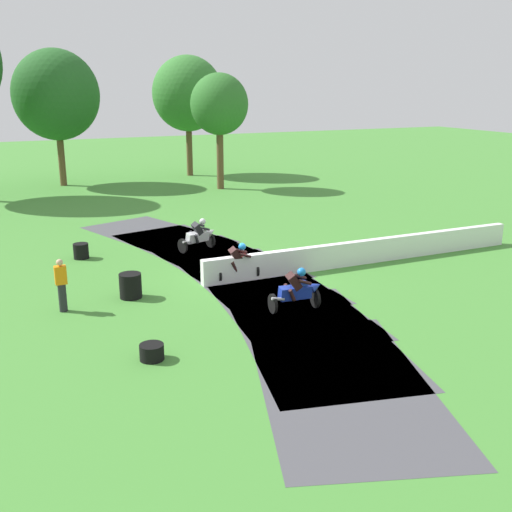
# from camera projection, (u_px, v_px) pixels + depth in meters

# --- Properties ---
(ground_plane) EXTENTS (120.00, 120.00, 0.00)m
(ground_plane) POSITION_uv_depth(u_px,v_px,m) (253.00, 279.00, 21.31)
(ground_plane) COLOR #428433
(track_asphalt) EXTENTS (6.42, 23.74, 0.01)m
(track_asphalt) POSITION_uv_depth(u_px,v_px,m) (238.00, 281.00, 21.07)
(track_asphalt) COLOR #47474C
(track_asphalt) RESTS_ON ground
(safety_barrier) EXTENTS (13.46, 0.35, 0.90)m
(safety_barrier) POSITION_uv_depth(u_px,v_px,m) (368.00, 251.00, 23.13)
(safety_barrier) COLOR white
(safety_barrier) RESTS_ON ground
(motorcycle_lead_blue) EXTENTS (1.70, 0.80, 1.43)m
(motorcycle_lead_blue) POSITION_uv_depth(u_px,v_px,m) (298.00, 290.00, 18.15)
(motorcycle_lead_blue) COLOR black
(motorcycle_lead_blue) RESTS_ON ground
(motorcycle_chase_red) EXTENTS (1.68, 0.73, 1.43)m
(motorcycle_chase_red) POSITION_uv_depth(u_px,v_px,m) (239.00, 263.00, 20.95)
(motorcycle_chase_red) COLOR black
(motorcycle_chase_red) RESTS_ON ground
(motorcycle_trailing_white) EXTENTS (1.72, 1.13, 1.43)m
(motorcycle_trailing_white) POSITION_uv_depth(u_px,v_px,m) (199.00, 235.00, 24.82)
(motorcycle_trailing_white) COLOR black
(motorcycle_trailing_white) RESTS_ON ground
(tire_stack_near) EXTENTS (0.61, 0.61, 0.40)m
(tire_stack_near) POSITION_uv_depth(u_px,v_px,m) (152.00, 352.00, 15.03)
(tire_stack_near) COLOR black
(tire_stack_near) RESTS_ON ground
(tire_stack_mid_a) EXTENTS (0.71, 0.71, 0.80)m
(tire_stack_mid_a) POSITION_uv_depth(u_px,v_px,m) (131.00, 286.00, 19.34)
(tire_stack_mid_a) COLOR black
(tire_stack_mid_a) RESTS_ON ground
(tire_stack_mid_b) EXTENTS (0.59, 0.59, 0.60)m
(tire_stack_mid_b) POSITION_uv_depth(u_px,v_px,m) (81.00, 251.00, 23.73)
(tire_stack_mid_b) COLOR black
(tire_stack_mid_b) RESTS_ON ground
(track_marshal) EXTENTS (0.34, 0.24, 1.63)m
(track_marshal) POSITION_uv_depth(u_px,v_px,m) (62.00, 285.00, 18.06)
(track_marshal) COLOR #232328
(track_marshal) RESTS_ON ground
(tree_far_left) EXTENTS (5.55, 5.55, 8.83)m
(tree_far_left) POSITION_uv_depth(u_px,v_px,m) (56.00, 95.00, 39.37)
(tree_far_left) COLOR brown
(tree_far_left) RESTS_ON ground
(tree_far_right) EXTENTS (5.12, 5.12, 8.62)m
(tree_far_right) POSITION_uv_depth(u_px,v_px,m) (188.00, 94.00, 43.87)
(tree_far_right) COLOR brown
(tree_far_right) RESTS_ON ground
(tree_mid_rise) EXTENTS (3.66, 3.66, 7.30)m
(tree_mid_rise) POSITION_uv_depth(u_px,v_px,m) (219.00, 105.00, 38.24)
(tree_mid_rise) COLOR brown
(tree_mid_rise) RESTS_ON ground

